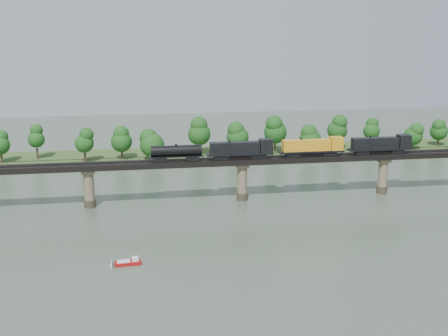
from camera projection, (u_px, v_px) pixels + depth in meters
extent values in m
plane|color=#3E4C3C|center=(269.00, 239.00, 122.40)|extent=(400.00, 400.00, 0.00)
cube|color=#304B1E|center=(212.00, 154.00, 203.72)|extent=(300.00, 24.00, 1.60)
cylinder|color=#473A2D|center=(90.00, 203.00, 144.53)|extent=(3.00, 3.00, 2.00)
cylinder|color=#8D7C5C|center=(89.00, 187.00, 143.48)|extent=(2.60, 2.60, 9.00)
cube|color=#8D7C5C|center=(88.00, 171.00, 142.54)|extent=(3.20, 3.20, 1.00)
cylinder|color=#473A2D|center=(242.00, 196.00, 150.93)|extent=(3.00, 3.00, 2.00)
cylinder|color=#8D7C5C|center=(242.00, 180.00, 149.88)|extent=(2.60, 2.60, 9.00)
cube|color=#8D7C5C|center=(242.00, 165.00, 148.95)|extent=(3.20, 3.20, 1.00)
cylinder|color=#473A2D|center=(382.00, 190.00, 157.34)|extent=(3.00, 3.00, 2.00)
cylinder|color=#8D7C5C|center=(383.00, 174.00, 156.29)|extent=(2.60, 2.60, 9.00)
cube|color=#8D7C5C|center=(384.00, 160.00, 155.35)|extent=(3.20, 3.20, 1.00)
cube|color=black|center=(242.00, 161.00, 148.65)|extent=(220.00, 5.00, 1.50)
cube|color=black|center=(243.00, 158.00, 147.74)|extent=(220.00, 0.12, 0.16)
cube|color=black|center=(242.00, 157.00, 149.18)|extent=(220.00, 0.12, 0.16)
cube|color=black|center=(244.00, 157.00, 146.01)|extent=(220.00, 0.10, 0.10)
cube|color=black|center=(241.00, 154.00, 150.62)|extent=(220.00, 0.10, 0.10)
cube|color=black|center=(244.00, 159.00, 146.09)|extent=(0.08, 0.08, 0.70)
cube|color=black|center=(241.00, 155.00, 150.70)|extent=(0.08, 0.08, 0.70)
cylinder|color=#382619|center=(2.00, 158.00, 186.75)|extent=(0.70, 0.70, 3.27)
sphere|color=#134514|center=(0.00, 145.00, 185.73)|extent=(6.20, 6.20, 6.20)
sphere|color=#134514|center=(0.00, 137.00, 185.09)|extent=(4.65, 4.65, 4.65)
cylinder|color=#382619|center=(37.00, 154.00, 192.56)|extent=(0.70, 0.70, 3.71)
sphere|color=#134514|center=(36.00, 139.00, 191.40)|extent=(5.67, 5.67, 5.67)
sphere|color=#134514|center=(36.00, 130.00, 190.68)|extent=(4.25, 4.25, 4.25)
cylinder|color=#382619|center=(85.00, 157.00, 187.68)|extent=(0.70, 0.70, 3.51)
sphere|color=#134514|center=(84.00, 143.00, 186.58)|extent=(6.31, 6.31, 6.31)
sphere|color=#134514|center=(84.00, 135.00, 185.90)|extent=(4.73, 4.73, 4.73)
cylinder|color=#382619|center=(122.00, 154.00, 192.07)|extent=(0.70, 0.70, 3.34)
sphere|color=#134514|center=(121.00, 142.00, 191.03)|extent=(7.18, 7.18, 7.18)
sphere|color=#134514|center=(121.00, 134.00, 190.38)|extent=(5.39, 5.39, 5.39)
cylinder|color=#382619|center=(152.00, 156.00, 191.19)|extent=(0.70, 0.70, 2.83)
sphere|color=#134514|center=(152.00, 145.00, 190.31)|extent=(8.26, 8.26, 8.26)
sphere|color=#134514|center=(152.00, 138.00, 189.76)|extent=(6.19, 6.19, 6.19)
cylinder|color=#382619|center=(199.00, 149.00, 200.04)|extent=(0.70, 0.70, 3.96)
sphere|color=#134514|center=(199.00, 134.00, 198.80)|extent=(8.07, 8.07, 8.07)
sphere|color=#134514|center=(199.00, 125.00, 198.03)|extent=(6.05, 6.05, 6.05)
cylinder|color=#382619|center=(238.00, 149.00, 200.82)|extent=(0.70, 0.70, 3.27)
sphere|color=#134514|center=(238.00, 137.00, 199.80)|extent=(8.03, 8.03, 8.03)
sphere|color=#134514|center=(238.00, 130.00, 199.17)|extent=(6.02, 6.02, 6.02)
cylinder|color=#382619|center=(275.00, 146.00, 204.13)|extent=(0.70, 0.70, 3.92)
sphere|color=#134514|center=(275.00, 132.00, 202.90)|extent=(8.29, 8.29, 8.29)
sphere|color=#134514|center=(276.00, 123.00, 202.14)|extent=(6.21, 6.21, 6.21)
cylinder|color=#382619|center=(310.00, 150.00, 199.31)|extent=(0.70, 0.70, 3.02)
sphere|color=#134514|center=(310.00, 139.00, 198.37)|extent=(7.74, 7.74, 7.74)
sphere|color=#134514|center=(310.00, 132.00, 197.78)|extent=(5.80, 5.80, 5.80)
cylinder|color=#382619|center=(337.00, 144.00, 209.66)|extent=(0.70, 0.70, 3.80)
sphere|color=#134514|center=(337.00, 130.00, 208.47)|extent=(7.47, 7.47, 7.47)
sphere|color=#134514|center=(338.00, 122.00, 207.73)|extent=(5.60, 5.60, 5.60)
cylinder|color=#382619|center=(371.00, 143.00, 212.11)|extent=(0.70, 0.70, 3.38)
sphere|color=#134514|center=(371.00, 131.00, 211.06)|extent=(6.23, 6.23, 6.23)
sphere|color=#134514|center=(372.00, 124.00, 210.40)|extent=(4.67, 4.67, 4.67)
cylinder|color=#382619|center=(412.00, 146.00, 208.78)|extent=(0.70, 0.70, 2.77)
sphere|color=#134514|center=(413.00, 136.00, 207.91)|extent=(7.04, 7.04, 7.04)
sphere|color=#134514|center=(414.00, 130.00, 207.37)|extent=(5.28, 5.28, 5.28)
cylinder|color=#382619|center=(438.00, 142.00, 215.85)|extent=(0.70, 0.70, 2.94)
sphere|color=#134514|center=(439.00, 132.00, 214.93)|extent=(6.73, 6.73, 6.73)
sphere|color=#134514|center=(439.00, 125.00, 214.36)|extent=(5.05, 5.05, 5.05)
cube|color=black|center=(397.00, 151.00, 155.34)|extent=(3.73, 2.24, 1.03)
cube|color=black|center=(362.00, 152.00, 153.70)|extent=(3.73, 2.24, 1.03)
cube|color=black|center=(379.00, 149.00, 154.37)|extent=(17.72, 2.80, 0.47)
cube|color=black|center=(375.00, 143.00, 153.74)|extent=(13.06, 2.52, 2.98)
cube|color=black|center=(404.00, 141.00, 155.02)|extent=(3.36, 2.80, 3.54)
cylinder|color=black|center=(379.00, 151.00, 154.49)|extent=(5.60, 1.31, 1.31)
cube|color=black|center=(329.00, 153.00, 152.20)|extent=(3.73, 2.24, 1.03)
cube|color=black|center=(293.00, 154.00, 150.56)|extent=(3.73, 2.24, 1.03)
cube|color=black|center=(311.00, 151.00, 151.23)|extent=(17.72, 2.80, 0.47)
cube|color=orange|center=(306.00, 145.00, 150.60)|extent=(13.06, 2.52, 2.98)
cube|color=orange|center=(336.00, 143.00, 151.88)|extent=(3.36, 2.80, 3.54)
cylinder|color=black|center=(311.00, 153.00, 151.35)|extent=(5.60, 1.31, 1.31)
cube|color=black|center=(259.00, 156.00, 149.07)|extent=(3.73, 2.24, 1.03)
cube|color=black|center=(221.00, 157.00, 147.43)|extent=(3.73, 2.24, 1.03)
cube|color=black|center=(240.00, 154.00, 148.09)|extent=(17.72, 2.80, 0.47)
cube|color=black|center=(235.00, 148.00, 147.47)|extent=(13.06, 2.52, 2.98)
cube|color=black|center=(266.00, 146.00, 148.74)|extent=(3.36, 2.80, 3.54)
cylinder|color=black|center=(240.00, 156.00, 148.21)|extent=(5.60, 1.31, 1.31)
cube|color=black|center=(192.00, 158.00, 146.23)|extent=(3.26, 2.05, 1.03)
cube|color=black|center=(160.00, 159.00, 144.89)|extent=(3.26, 2.05, 1.03)
cube|color=black|center=(176.00, 156.00, 145.42)|extent=(13.99, 2.24, 0.28)
cylinder|color=black|center=(176.00, 151.00, 145.07)|extent=(13.06, 2.80, 2.80)
cylinder|color=black|center=(176.00, 145.00, 144.72)|extent=(0.65, 0.65, 0.47)
cube|color=#A11213|center=(128.00, 263.00, 108.67)|extent=(5.16, 2.15, 0.71)
cube|color=white|center=(124.00, 261.00, 108.39)|extent=(2.52, 1.67, 0.25)
cube|color=white|center=(135.00, 259.00, 108.82)|extent=(1.29, 1.29, 0.71)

